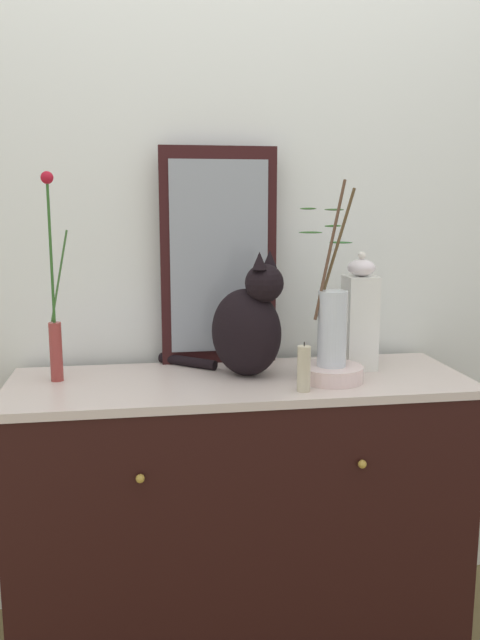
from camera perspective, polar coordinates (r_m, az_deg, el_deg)
The scene contains 10 objects.
ground_plane at distance 2.35m, azimuth 0.00°, elevation -26.11°, with size 6.00×6.00×0.00m, color olive.
wall_back at distance 2.20m, azimuth -1.29°, elevation 7.84°, with size 4.40×0.08×2.60m, color white.
sideboard at distance 2.12m, azimuth 0.00°, elevation -16.58°, with size 1.38×0.50×0.87m.
mirror_leaning at distance 2.11m, azimuth -1.88°, elevation 5.57°, with size 0.38×0.03×0.70m.
cat_sitting at distance 1.96m, azimuth 0.68°, elevation -0.49°, with size 0.40×0.35×0.38m.
vase_slim_green at distance 1.97m, azimuth -16.02°, elevation 0.17°, with size 0.07×0.04×0.61m.
bowl_porcelain at distance 1.95m, azimuth 8.02°, elevation -4.66°, with size 0.19×0.19×0.05m, color silver.
vase_glass_clear at distance 1.92m, azimuth 8.09°, elevation -0.13°, with size 0.18×0.18×0.54m.
jar_lidded_porcelain at distance 2.08m, azimuth 10.51°, elevation 0.37°, with size 0.10×0.10×0.37m.
candle_pillar at distance 1.83m, azimuth 5.64°, elevation -4.30°, with size 0.04×0.04×0.14m.
Camera 1 is at (-0.30, -1.87, 1.39)m, focal length 36.35 mm.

